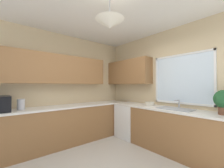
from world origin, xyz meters
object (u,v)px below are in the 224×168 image
at_px(kettle, 21,105).
at_px(sink_assembly, 176,109).
at_px(dishwasher, 129,121).
at_px(potted_plant, 224,101).
at_px(bowl, 150,104).

xyz_separation_m(kettle, sink_assembly, (1.91, 2.49, -0.10)).
height_order(dishwasher, sink_assembly, sink_assembly).
bearing_deg(potted_plant, sink_assembly, -176.84).
relative_size(dishwasher, kettle, 4.02).
bearing_deg(kettle, potted_plant, 43.07).
relative_size(dishwasher, potted_plant, 2.10).
xyz_separation_m(dishwasher, potted_plant, (2.07, 0.08, 0.72)).
distance_m(dishwasher, sink_assembly, 1.36).
bearing_deg(bowl, sink_assembly, 0.52).
bearing_deg(potted_plant, dishwasher, -177.79).
bearing_deg(dishwasher, kettle, -104.62).
distance_m(dishwasher, potted_plant, 2.19).
height_order(dishwasher, bowl, bowl).
relative_size(kettle, sink_assembly, 0.32).
xyz_separation_m(dishwasher, bowl, (0.64, 0.03, 0.53)).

